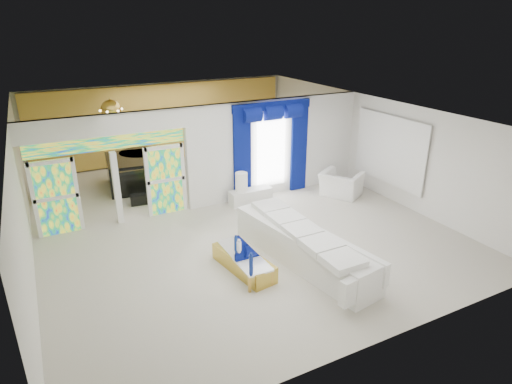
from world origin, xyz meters
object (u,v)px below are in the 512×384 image
white_sofa (303,247)px  armchair (341,184)px  coffee_table (244,263)px  grand_piano (132,172)px  console_table (251,196)px

white_sofa → armchair: same height
coffee_table → grand_piano: 6.50m
white_sofa → console_table: bearing=73.4°
armchair → console_table: bearing=44.7°
coffee_table → grand_piano: size_ratio=0.88×
console_table → armchair: size_ratio=1.11×
grand_piano → coffee_table: bearing=-74.9°
coffee_table → console_table: (1.84, 3.33, 0.03)m
console_table → armchair: (2.81, -0.75, 0.17)m
console_table → grand_piano: bearing=132.8°
console_table → armchair: 2.91m
grand_piano → armchair: bearing=-28.0°
coffee_table → console_table: console_table is taller
white_sofa → grand_piano: bearing=100.5°
coffee_table → armchair: size_ratio=1.47×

